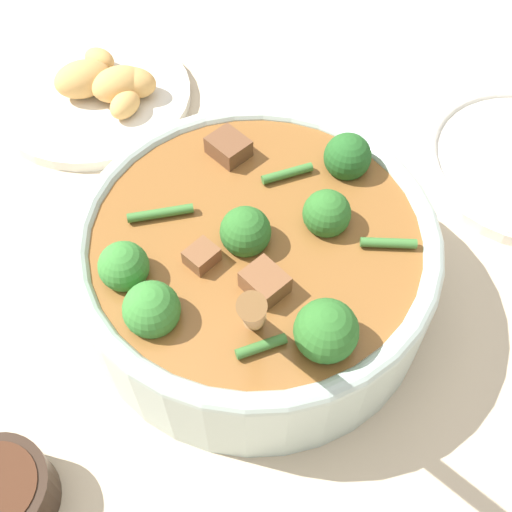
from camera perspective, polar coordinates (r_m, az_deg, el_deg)
name	(u,v)px	position (r m, az deg, el deg)	size (l,w,h in m)	color
ground_plane	(256,294)	(0.53, 0.00, -3.39)	(4.00, 4.00, 0.00)	#C6B293
stew_bowl	(256,260)	(0.49, 0.01, -0.40)	(0.30, 0.27, 0.25)	#B2C6BC
food_plate	(99,92)	(0.69, -13.82, 13.99)	(0.20, 0.20, 0.05)	silver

